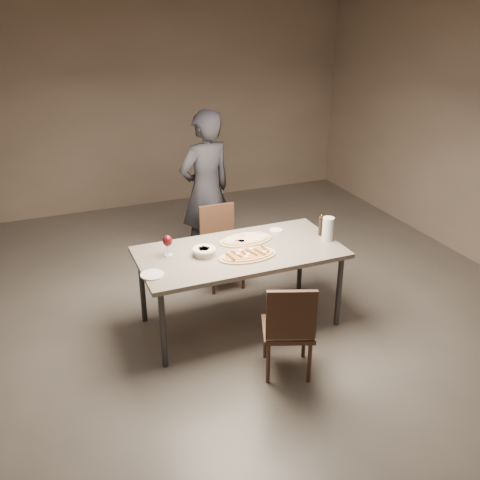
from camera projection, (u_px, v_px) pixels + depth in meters
name	position (u px, v px, depth m)	size (l,w,h in m)	color
room	(240.00, 180.00, 4.45)	(7.00, 7.00, 7.00)	#5E5751
dining_table	(240.00, 256.00, 4.74)	(1.80, 0.90, 0.75)	slate
zucchini_pizza	(248.00, 255.00, 4.59)	(0.52, 0.29, 0.05)	tan
ham_pizza	(246.00, 239.00, 4.89)	(0.51, 0.28, 0.04)	tan
bread_basket	(204.00, 251.00, 4.60)	(0.20, 0.20, 0.07)	beige
oil_dish	(276.00, 230.00, 5.10)	(0.13, 0.13, 0.01)	white
pepper_mill_left	(325.00, 228.00, 4.93)	(0.05, 0.05, 0.20)	black
pepper_mill_right	(321.00, 225.00, 4.98)	(0.05, 0.05, 0.21)	black
carafe	(328.00, 229.00, 4.88)	(0.11, 0.11, 0.22)	silver
wine_glass	(167.00, 241.00, 4.57)	(0.09, 0.09, 0.19)	silver
side_plate	(152.00, 275.00, 4.28)	(0.19, 0.19, 0.01)	white
chair_near	(289.00, 326.00, 4.13)	(0.51, 0.51, 0.84)	#3F281A
chair_far	(220.00, 241.00, 5.57)	(0.40, 0.40, 0.84)	#3F281A
diner	(206.00, 191.00, 5.79)	(0.64, 0.42, 1.76)	black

